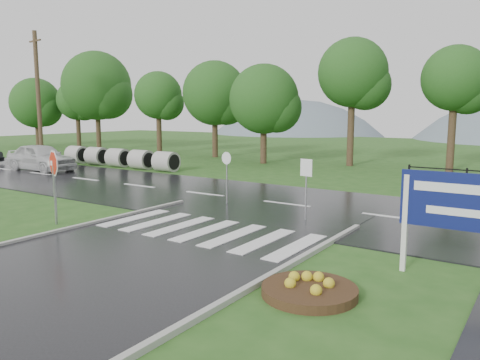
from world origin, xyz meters
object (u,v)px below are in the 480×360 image
Objects in this scene: car_white at (42,171)px; stop_sign at (54,169)px; culvert_pipes at (118,158)px; estate_billboard at (466,208)px.

stop_sign is at bearing -121.41° from car_white.
culvert_pipes is 15.91m from stop_sign.
car_white is (-12.70, 7.75, -1.76)m from stop_sign.
estate_billboard is 25.04m from car_white.
car_white is at bearing -117.71° from culvert_pipes.
stop_sign reaches higher than culvert_pipes.
culvert_pipes is at bearing 155.28° from estate_billboard.
car_white is at bearing 165.98° from estate_billboard.
culvert_pipes reaches higher than car_white.
culvert_pipes is 3.85× the size of stop_sign.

